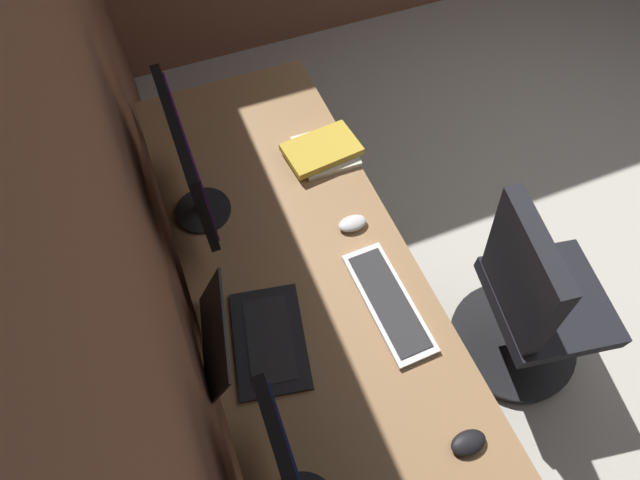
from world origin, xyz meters
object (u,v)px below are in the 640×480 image
(drawer_pedestal, at_px, (290,296))
(mouse_main, at_px, (468,443))
(keyboard_main, at_px, (388,302))
(laptop_leftmost, at_px, (248,339))
(monitor_primary, at_px, (188,164))
(book_stack_near, at_px, (323,150))
(office_chair, at_px, (530,305))
(mouse_spare, at_px, (352,223))

(drawer_pedestal, distance_m, mouse_main, 0.92)
(drawer_pedestal, bearing_deg, keyboard_main, -142.94)
(drawer_pedestal, xyz_separation_m, laptop_leftmost, (-0.29, 0.21, 0.43))
(laptop_leftmost, bearing_deg, monitor_primary, 0.04)
(keyboard_main, relative_size, book_stack_near, 1.43)
(keyboard_main, relative_size, office_chair, 0.44)
(keyboard_main, height_order, book_stack_near, book_stack_near)
(drawer_pedestal, xyz_separation_m, mouse_spare, (-0.00, -0.26, 0.40))
(laptop_leftmost, distance_m, mouse_spare, 0.55)
(mouse_main, relative_size, office_chair, 0.11)
(monitor_primary, height_order, keyboard_main, monitor_primary)
(drawer_pedestal, distance_m, office_chair, 0.94)
(laptop_leftmost, relative_size, mouse_main, 3.87)
(laptop_leftmost, height_order, book_stack_near, laptop_leftmost)
(laptop_leftmost, distance_m, keyboard_main, 0.46)
(drawer_pedestal, relative_size, office_chair, 0.72)
(mouse_spare, bearing_deg, office_chair, -126.52)
(mouse_spare, xyz_separation_m, book_stack_near, (0.35, -0.03, 0.01))
(mouse_spare, height_order, book_stack_near, book_stack_near)
(mouse_spare, bearing_deg, keyboard_main, 177.58)
(keyboard_main, height_order, mouse_spare, mouse_spare)
(book_stack_near, bearing_deg, monitor_primary, 100.17)
(mouse_spare, height_order, office_chair, office_chair)
(book_stack_near, bearing_deg, office_chair, -144.98)
(monitor_primary, distance_m, mouse_spare, 0.59)
(office_chair, bearing_deg, laptop_leftmost, 82.34)
(monitor_primary, xyz_separation_m, mouse_main, (-1.04, -0.47, -0.24))
(book_stack_near, bearing_deg, drawer_pedestal, 140.34)
(laptop_leftmost, bearing_deg, office_chair, -97.66)
(drawer_pedestal, relative_size, mouse_spare, 6.68)
(drawer_pedestal, xyz_separation_m, keyboard_main, (-0.32, -0.24, 0.39))
(drawer_pedestal, bearing_deg, book_stack_near, -39.66)
(book_stack_near, bearing_deg, laptop_leftmost, 141.63)
(book_stack_near, bearing_deg, mouse_spare, 175.07)
(office_chair, bearing_deg, drawer_pedestal, 62.67)
(keyboard_main, xyz_separation_m, book_stack_near, (0.67, -0.04, 0.01))
(keyboard_main, xyz_separation_m, office_chair, (-0.11, -0.58, -0.28))
(monitor_primary, bearing_deg, mouse_main, -155.60)
(drawer_pedestal, xyz_separation_m, book_stack_near, (0.34, -0.29, 0.41))
(laptop_leftmost, distance_m, book_stack_near, 0.81)
(book_stack_near, relative_size, office_chair, 0.31)
(mouse_main, bearing_deg, book_stack_near, -1.40)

